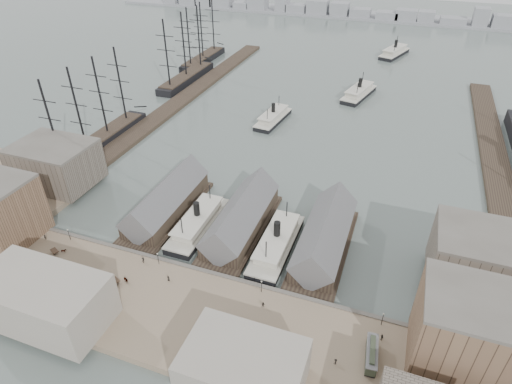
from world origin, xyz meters
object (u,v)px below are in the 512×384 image
at_px(ferry_docked_west, 198,222).
at_px(horse_cart_right, 236,350).
at_px(horse_cart_left, 61,251).
at_px(tram, 371,355).
at_px(horse_cart_center, 123,280).

relative_size(ferry_docked_west, horse_cart_right, 6.25).
distance_m(ferry_docked_west, horse_cart_right, 48.00).
bearing_deg(horse_cart_left, tram, -68.52).
bearing_deg(horse_cart_right, horse_cart_center, 72.01).
relative_size(horse_cart_left, horse_cart_center, 0.94).
bearing_deg(horse_cart_center, ferry_docked_west, 8.49).
relative_size(tram, horse_cart_left, 2.04).
relative_size(tram, horse_cart_center, 1.91).
relative_size(horse_cart_left, horse_cart_right, 1.01).
distance_m(tram, horse_cart_right, 29.46).
bearing_deg(horse_cart_left, horse_cart_center, -74.42).
bearing_deg(horse_cart_right, horse_cart_left, 74.15).
xyz_separation_m(tram, horse_cart_left, (-87.26, 4.77, -0.95)).
height_order(tram, horse_cart_right, tram).
bearing_deg(horse_cart_left, horse_cart_right, -77.77).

